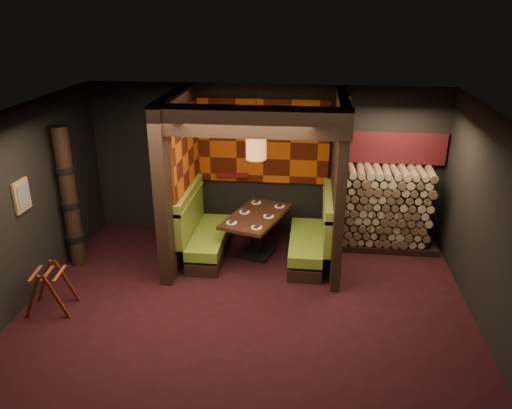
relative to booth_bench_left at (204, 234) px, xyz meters
The scene contains 23 objects.
floor 1.95m from the booth_bench_left, 59.77° to the right, with size 6.50×5.50×0.02m, color black.
ceiling 3.11m from the booth_bench_left, 59.77° to the right, with size 6.50×5.50×0.02m, color black.
wall_back 1.79m from the booth_bench_left, 49.10° to the left, with size 6.50×0.02×2.85m, color black.
wall_front 4.63m from the booth_bench_left, 77.70° to the right, with size 6.50×0.02×2.85m, color black.
wall_left 3.01m from the booth_bench_left, 144.33° to the right, with size 0.02×5.50×2.85m, color black.
wall_right 4.65m from the booth_bench_left, 21.35° to the right, with size 0.02×5.50×2.85m, color black.
partition_left 1.10m from the booth_bench_left, behind, with size 0.20×2.20×2.85m, color black.
partition_right 2.48m from the booth_bench_left, ahead, with size 0.15×2.10×2.85m, color black.
header_beam 2.60m from the booth_bench_left, 45.41° to the right, with size 2.85×0.18×0.44m, color black.
tapa_back_panel 2.00m from the booth_bench_left, 48.54° to the left, with size 2.40×0.06×1.55m, color #A9400B.
tapa_side_panel 1.48m from the booth_bench_left, 146.90° to the left, with size 0.04×1.85×1.45m, color #A9400B.
lacquer_shelf 1.32m from the booth_bench_left, 70.12° to the left, with size 0.60×0.12×0.07m, color #5C1014.
booth_bench_left is the anchor object (origin of this frame).
booth_bench_right 1.89m from the booth_bench_left, ahead, with size 0.68×1.60×1.14m.
dining_table 0.93m from the booth_bench_left, ahead, with size 1.20×1.63×0.77m.
place_settings 1.00m from the booth_bench_left, ahead, with size 0.92×1.27×0.03m.
pendant_lamp 1.85m from the booth_bench_left, ahead, with size 0.33×0.33×1.07m.
framed_picture 3.00m from the booth_bench_left, 145.49° to the right, with size 0.05×0.36×0.46m.
luggage_rack 2.66m from the booth_bench_left, 133.85° to the right, with size 0.73×0.55×0.74m.
totem_column 2.30m from the booth_bench_left, 165.25° to the right, with size 0.31×0.31×2.40m.
firewood_stack 3.34m from the booth_bench_left, 12.17° to the left, with size 1.73×0.70×1.50m.
mosaic_header 3.67m from the booth_bench_left, 17.60° to the left, with size 1.83×0.10×0.56m, color maroon.
bay_front_post 2.58m from the booth_bench_left, ahead, with size 0.08×0.08×2.85m, color black.
Camera 1 is at (0.84, -6.09, 4.17)m, focal length 35.00 mm.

